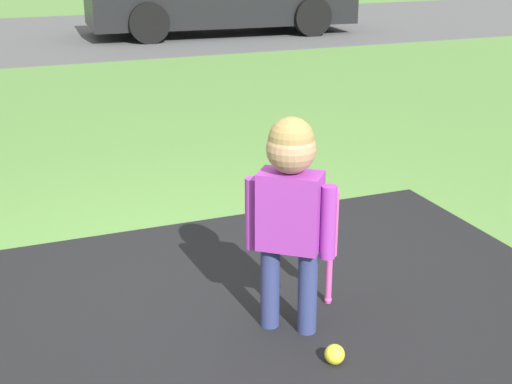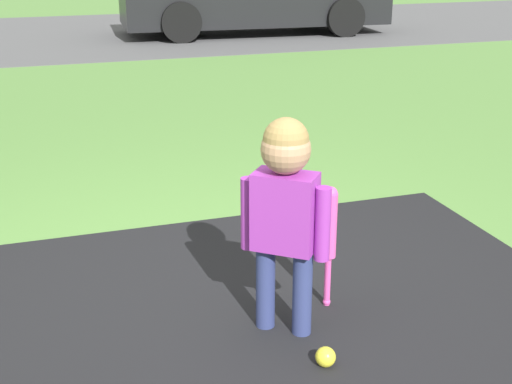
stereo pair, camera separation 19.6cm
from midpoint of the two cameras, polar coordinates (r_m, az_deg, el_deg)
ground_plane at (r=3.57m, az=-4.52°, el=-8.89°), size 60.00×60.00×0.00m
street_strip at (r=13.15m, az=-15.35°, el=12.00°), size 40.00×6.00×0.01m
child at (r=3.07m, az=4.17°, el=-0.46°), size 0.33×0.29×1.00m
baseball_bat at (r=3.39m, az=7.54°, el=-3.07°), size 0.07×0.07×0.62m
sports_ball at (r=3.10m, az=7.44°, el=-12.98°), size 0.09×0.09×0.09m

